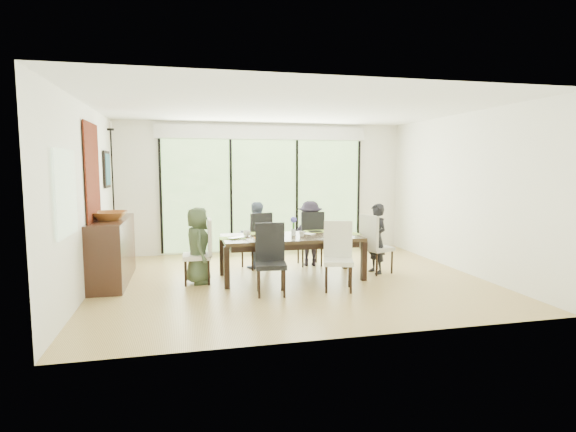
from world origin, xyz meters
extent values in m
cube|color=olive|center=(0.00, 0.00, -0.01)|extent=(6.00, 5.00, 0.01)
cube|color=white|center=(0.00, 0.00, 2.71)|extent=(6.00, 5.00, 0.01)
cube|color=white|center=(0.00, 2.51, 1.35)|extent=(6.00, 0.02, 2.70)
cube|color=beige|center=(0.00, -2.51, 1.35)|extent=(6.00, 0.02, 2.70)
cube|color=silver|center=(-3.01, 0.00, 1.35)|extent=(0.02, 5.00, 2.70)
cube|color=white|center=(3.01, 0.00, 1.35)|extent=(0.02, 5.00, 2.70)
cube|color=#598C3F|center=(0.00, 2.47, 1.20)|extent=(4.20, 0.02, 2.30)
cube|color=white|center=(0.00, 2.46, 2.50)|extent=(4.40, 0.06, 0.28)
cube|color=black|center=(-2.10, 2.46, 1.20)|extent=(0.05, 0.04, 2.30)
cube|color=black|center=(-0.70, 2.46, 1.20)|extent=(0.05, 0.04, 2.30)
cube|color=black|center=(0.70, 2.46, 1.20)|extent=(0.05, 0.04, 2.30)
cube|color=black|center=(2.10, 2.46, 1.20)|extent=(0.05, 0.04, 2.30)
cube|color=#8CAD7F|center=(-2.97, -1.20, 1.50)|extent=(0.02, 0.90, 1.00)
cube|color=brown|center=(0.00, 3.40, -0.05)|extent=(6.00, 1.80, 0.10)
cube|color=brown|center=(0.00, 4.20, 0.55)|extent=(6.00, 0.08, 0.06)
sphere|color=#14380F|center=(-1.80, 5.20, 1.44)|extent=(3.20, 3.20, 3.20)
sphere|color=#14380F|center=(0.40, 5.80, 1.80)|extent=(4.00, 4.00, 4.00)
sphere|color=#14380F|center=(2.20, 5.00, 1.26)|extent=(2.80, 2.80, 2.80)
sphere|color=#14380F|center=(-0.60, 6.50, 1.62)|extent=(3.60, 3.60, 3.60)
cube|color=black|center=(0.03, 0.14, 0.66)|extent=(2.20, 1.01, 0.06)
cube|color=black|center=(0.03, 0.14, 0.58)|extent=(2.02, 0.83, 0.09)
cube|color=black|center=(-1.05, -0.29, 0.32)|extent=(0.08, 0.08, 0.63)
cube|color=black|center=(1.11, -0.29, 0.32)|extent=(0.08, 0.08, 0.63)
cube|color=black|center=(-1.05, 0.57, 0.32)|extent=(0.08, 0.08, 0.63)
cube|color=black|center=(1.11, 0.57, 0.32)|extent=(0.08, 0.08, 0.63)
imported|color=#3F4E34|center=(-1.45, 0.14, 0.59)|extent=(0.38, 0.57, 1.18)
imported|color=black|center=(1.51, 0.14, 0.59)|extent=(0.45, 0.61, 1.18)
imported|color=#7384A6|center=(-0.42, 0.97, 0.59)|extent=(0.56, 0.36, 1.18)
imported|color=#241F2E|center=(0.58, 0.97, 0.59)|extent=(0.61, 0.45, 1.18)
cube|color=#8BB942|center=(-0.92, 0.14, 0.69)|extent=(0.40, 0.29, 0.01)
cube|color=#83A23A|center=(0.98, 0.14, 0.69)|extent=(0.40, 0.29, 0.01)
cube|color=#89A33A|center=(-0.42, 0.54, 0.69)|extent=(0.40, 0.29, 0.01)
cube|color=#97B641|center=(0.58, 0.54, 0.69)|extent=(0.40, 0.29, 0.01)
cube|color=white|center=(-0.52, -0.16, 0.69)|extent=(0.40, 0.29, 0.01)
cube|color=black|center=(-0.32, 0.49, 0.70)|extent=(0.24, 0.17, 0.01)
cube|color=black|center=(0.53, 0.49, 0.70)|extent=(0.22, 0.16, 0.01)
cube|color=white|center=(0.73, 0.09, 0.69)|extent=(0.28, 0.20, 0.00)
cube|color=white|center=(-0.52, -0.16, 0.70)|extent=(0.24, 0.24, 0.02)
cube|color=orange|center=(-0.52, -0.16, 0.72)|extent=(0.18, 0.18, 0.01)
cylinder|color=silver|center=(0.08, 0.19, 0.74)|extent=(0.07, 0.07, 0.11)
cylinder|color=#337226|center=(0.08, 0.19, 0.85)|extent=(0.04, 0.04, 0.15)
sphere|color=#5855D5|center=(0.08, 0.19, 0.94)|extent=(0.10, 0.10, 0.10)
imported|color=silver|center=(-0.82, 0.04, 0.70)|extent=(0.36, 0.32, 0.02)
imported|color=white|center=(-0.67, 0.29, 0.73)|extent=(0.16, 0.16, 0.09)
imported|color=white|center=(0.18, 0.04, 0.73)|extent=(0.11, 0.11, 0.08)
imported|color=white|center=(0.83, 0.24, 0.73)|extent=(0.16, 0.16, 0.09)
imported|color=white|center=(0.28, 0.19, 0.70)|extent=(0.24, 0.25, 0.02)
cube|color=black|center=(-2.76, 0.53, 0.50)|extent=(0.50, 1.76, 0.99)
imported|color=brown|center=(-2.76, 0.43, 1.05)|extent=(0.52, 0.52, 0.13)
cylinder|color=black|center=(-2.76, 0.88, 1.01)|extent=(0.11, 0.11, 0.04)
cylinder|color=black|center=(-2.76, 0.88, 1.71)|extent=(0.03, 0.03, 1.38)
cylinder|color=black|center=(-2.76, 0.88, 2.39)|extent=(0.11, 0.11, 0.03)
cylinder|color=silver|center=(-2.76, 0.88, 2.45)|extent=(0.04, 0.04, 0.11)
cube|color=maroon|center=(-2.97, 0.40, 1.70)|extent=(0.02, 1.00, 1.50)
cube|color=black|center=(-2.97, 1.70, 1.75)|extent=(0.03, 0.55, 0.65)
cube|color=#1B4859|center=(-2.95, 1.70, 1.75)|extent=(0.01, 0.45, 0.55)
camera|label=1|loc=(-1.62, -6.82, 1.81)|focal=28.00mm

